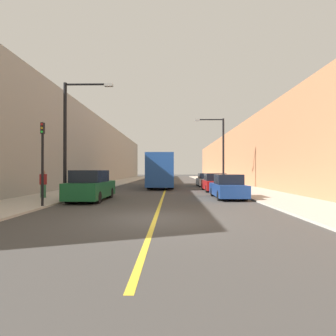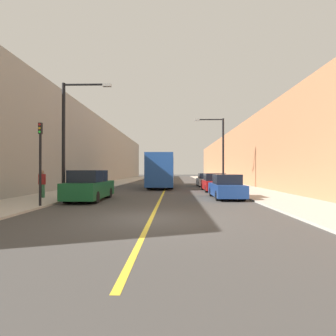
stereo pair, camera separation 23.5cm
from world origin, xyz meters
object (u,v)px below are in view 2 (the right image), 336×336
Objects in this scene: car_right_near at (226,188)px; pedestrian at (42,183)px; traffic_light at (40,160)px; street_lamp_left at (68,131)px; car_right_far at (205,180)px; car_right_mid at (214,183)px; street_lamp_right at (220,147)px; parked_suv_left at (89,186)px; bus at (162,170)px.

car_right_near is 11.82m from pedestrian.
street_lamp_left is at bearing 86.12° from traffic_light.
car_right_near is 1.01× the size of car_right_far.
street_lamp_left is at bearing -143.07° from car_right_mid.
street_lamp_right is 16.69m from pedestrian.
street_lamp_left is (-1.22, -0.21, 3.32)m from parked_suv_left.
car_right_mid is 0.64× the size of street_lamp_left.
traffic_light is at bearing -155.97° from car_right_near.
car_right_mid is 4.95m from street_lamp_right.
car_right_near is 0.62× the size of street_lamp_right.
street_lamp_left is (-9.86, -7.42, 3.47)m from car_right_mid.
pedestrian is (-7.03, -12.50, -0.84)m from bus.
car_right_near is at bearing -68.00° from bus.
street_lamp_right reaches higher than car_right_far.
bus is at bearing 60.66° from pedestrian.
bus reaches higher than pedestrian.
street_lamp_left reaches higher than car_right_mid.
bus is 14.44m from street_lamp_left.
parked_suv_left is at bearing -132.74° from street_lamp_right.
parked_suv_left is at bearing -121.83° from car_right_far.
car_right_near is 2.47× the size of pedestrian.
parked_suv_left is at bearing -106.05° from bus.
car_right_mid is 1.06× the size of car_right_far.
car_right_far is at bearing 89.28° from car_right_near.
car_right_mid is at bearing 39.84° from parked_suv_left.
parked_suv_left is 14.78m from street_lamp_right.
pedestrian is (-11.80, -0.69, 0.30)m from car_right_near.
car_right_mid is 6.83m from car_right_far.
pedestrian reaches higher than car_right_near.
street_lamp_left is 3.46m from traffic_light.
traffic_light reaches higher than car_right_near.
street_lamp_left is (-9.77, -1.53, 3.47)m from car_right_near.
bus reaches higher than car_right_mid.
street_lamp_left is 4.03× the size of pedestrian.
traffic_light is at bearing -129.25° from street_lamp_right.
bus reaches higher than parked_suv_left.
car_right_near is 1.05× the size of traffic_light.
street_lamp_left reaches higher than traffic_light.
parked_suv_left is 1.12× the size of car_right_far.
car_right_near is at bearing 3.34° from pedestrian.
street_lamp_right is 1.71× the size of traffic_light.
bus is 5.15m from car_right_far.
parked_suv_left is at bearing 65.55° from traffic_light.
street_lamp_left reaches higher than bus.
traffic_light is 4.38m from pedestrian.
bus is 2.70× the size of car_right_near.
car_right_near and car_right_mid have the same top height.
parked_suv_left and pedestrian have the same top height.
bus is 14.37m from pedestrian.
street_lamp_right is (11.00, 10.79, -0.03)m from street_lamp_left.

